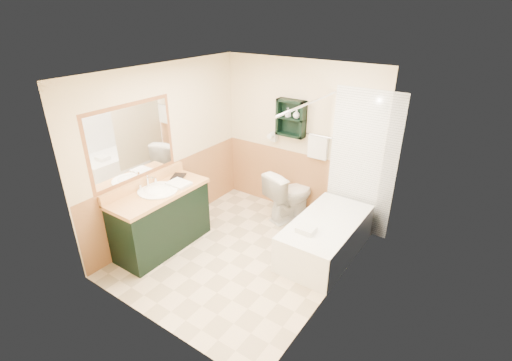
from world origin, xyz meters
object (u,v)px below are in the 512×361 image
at_px(toilet, 290,195).
at_px(bathtub, 326,237).
at_px(soap_bottle_b, 297,115).
at_px(wall_shelf, 291,118).
at_px(hair_dryer, 274,137).
at_px(vanity, 162,219).
at_px(vanity_book, 172,169).
at_px(soap_bottle_a, 288,115).

bearing_deg(toilet, bathtub, 166.13).
relative_size(bathtub, soap_bottle_b, 11.35).
bearing_deg(soap_bottle_b, toilet, -74.37).
relative_size(wall_shelf, hair_dryer, 2.29).
height_order(vanity, toilet, vanity).
bearing_deg(hair_dryer, vanity, -107.39).
xyz_separation_m(vanity, toilet, (1.04, 1.68, -0.04)).
xyz_separation_m(vanity, vanity_book, (-0.17, 0.42, 0.55)).
bearing_deg(soap_bottle_b, vanity_book, -128.43).
distance_m(hair_dryer, vanity, 2.13).
xyz_separation_m(wall_shelf, vanity, (-0.89, -1.87, -1.12)).
bearing_deg(toilet, vanity, 76.48).
relative_size(bathtub, vanity_book, 6.41).
xyz_separation_m(bathtub, toilet, (-0.88, 0.55, 0.14)).
bearing_deg(hair_dryer, toilet, -26.45).
xyz_separation_m(hair_dryer, soap_bottle_a, (0.25, -0.03, 0.40)).
bearing_deg(bathtub, wall_shelf, 143.79).
xyz_separation_m(wall_shelf, soap_bottle_b, (0.09, -0.01, 0.07)).
xyz_separation_m(vanity_book, soap_bottle_b, (1.15, 1.45, 0.64)).
distance_m(vanity, soap_bottle_b, 2.42).
relative_size(wall_shelf, bathtub, 0.37).
distance_m(bathtub, vanity_book, 2.32).
bearing_deg(soap_bottle_a, hair_dryer, 173.17).
relative_size(hair_dryer, vanity_book, 1.03).
xyz_separation_m(bathtub, soap_bottle_b, (-0.93, 0.75, 1.36)).
height_order(hair_dryer, toilet, hair_dryer).
bearing_deg(hair_dryer, wall_shelf, -4.76).
distance_m(wall_shelf, vanity_book, 1.89).
bearing_deg(toilet, vanity_book, 64.59).
xyz_separation_m(hair_dryer, toilet, (0.45, -0.22, -0.81)).
height_order(wall_shelf, soap_bottle_b, wall_shelf).
height_order(bathtub, soap_bottle_b, soap_bottle_b).
xyz_separation_m(wall_shelf, soap_bottle_a, (-0.05, -0.01, 0.05)).
xyz_separation_m(bathtub, soap_bottle_a, (-1.07, 0.75, 1.34)).
xyz_separation_m(vanity, soap_bottle_a, (0.85, 1.87, 1.16)).
relative_size(wall_shelf, soap_bottle_b, 4.16).
relative_size(bathtub, toilet, 1.86).
distance_m(bathtub, soap_bottle_b, 1.81).
bearing_deg(bathtub, vanity, -149.65).
bearing_deg(wall_shelf, bathtub, -36.21).
bearing_deg(wall_shelf, hair_dryer, 175.24).
xyz_separation_m(toilet, soap_bottle_a, (-0.20, 0.19, 1.20)).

